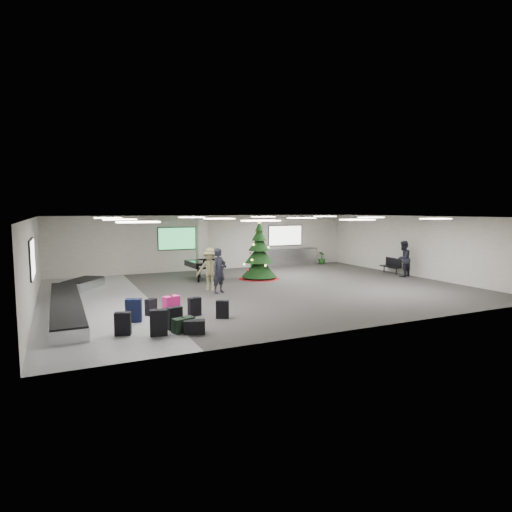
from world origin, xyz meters
name	(u,v)px	position (x,y,z in m)	size (l,w,h in m)	color
ground	(262,289)	(0.00, 0.00, 0.00)	(18.00, 18.00, 0.00)	#3C3836
room_envelope	(248,236)	(-0.38, 0.67, 2.33)	(18.02, 14.02, 3.21)	#ACA69D
baggage_carousel	(70,300)	(-7.84, -0.08, 0.21)	(2.28, 9.71, 0.43)	silver
service_counter	(287,257)	(5.00, 6.65, 0.55)	(4.05, 0.65, 1.08)	silver
suitcase_0	(159,323)	(-5.72, -5.18, 0.37)	(0.52, 0.35, 0.76)	black
suitcase_1	(175,318)	(-5.15, -4.72, 0.33)	(0.47, 0.32, 0.68)	black
pink_suitcase	(171,308)	(-4.99, -3.65, 0.39)	(0.57, 0.44, 0.80)	#F11F80
suitcase_3	(195,307)	(-4.15, -3.40, 0.31)	(0.44, 0.28, 0.63)	black
navy_suitcase	(134,310)	(-6.11, -3.37, 0.37)	(0.54, 0.41, 0.76)	black
suitcase_5	(123,324)	(-6.62, -4.70, 0.33)	(0.49, 0.36, 0.67)	black
green_duffel	(183,325)	(-5.00, -5.11, 0.21)	(0.70, 0.49, 0.44)	black
suitcase_7	(222,309)	(-3.42, -4.09, 0.29)	(0.45, 0.38, 0.60)	black
suitcase_8	(151,307)	(-5.44, -2.71, 0.28)	(0.43, 0.38, 0.57)	black
black_duffel	(195,327)	(-4.76, -5.40, 0.19)	(0.67, 0.51, 0.41)	black
christmas_tree	(259,259)	(1.14, 2.69, 1.04)	(2.13, 2.13, 3.04)	maroon
grand_piano	(205,264)	(-1.47, 3.61, 0.80)	(1.64, 2.05, 1.12)	black
bench	(391,265)	(8.59, 1.26, 0.49)	(0.60, 1.40, 0.86)	black
traveler_a	(219,271)	(-2.04, -0.03, 0.95)	(0.69, 0.46, 1.90)	black
traveler_b	(210,269)	(-2.20, 0.70, 0.93)	(1.20, 0.69, 1.86)	#8A8155
traveler_bench	(403,259)	(8.28, 0.07, 0.95)	(0.93, 0.72, 1.90)	black
potted_plant_left	(254,263)	(2.25, 5.75, 0.39)	(0.43, 0.35, 0.79)	#143F16
potted_plant_right	(322,258)	(7.51, 6.50, 0.40)	(0.44, 0.44, 0.79)	#143F16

